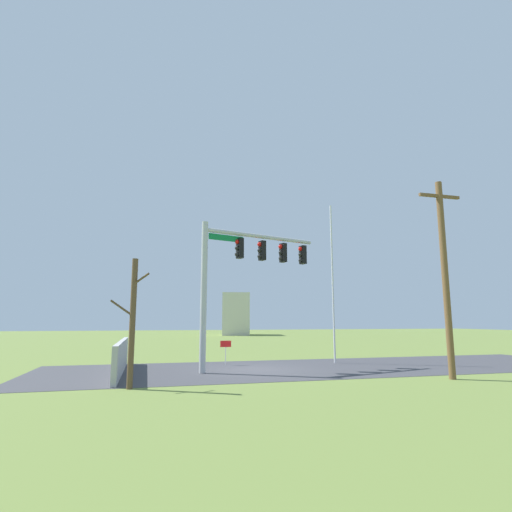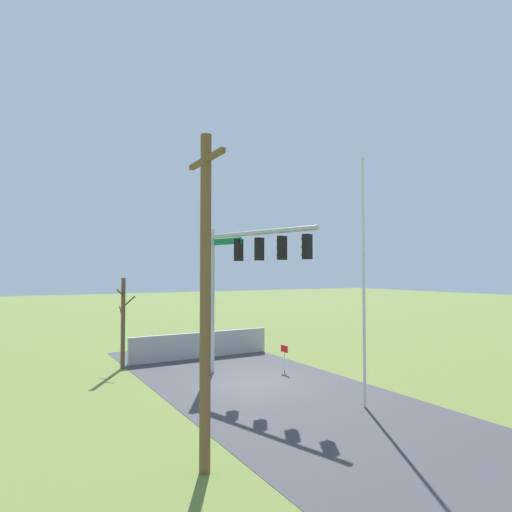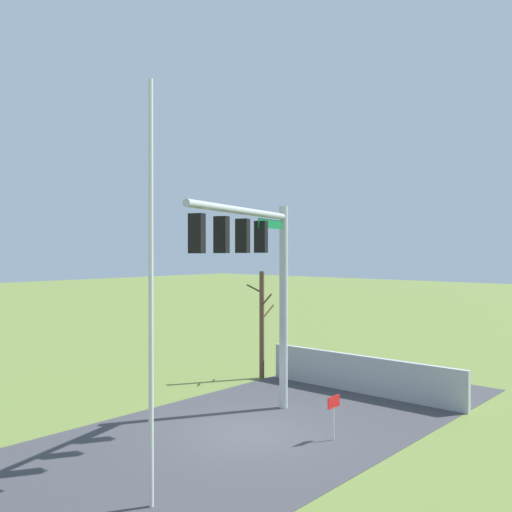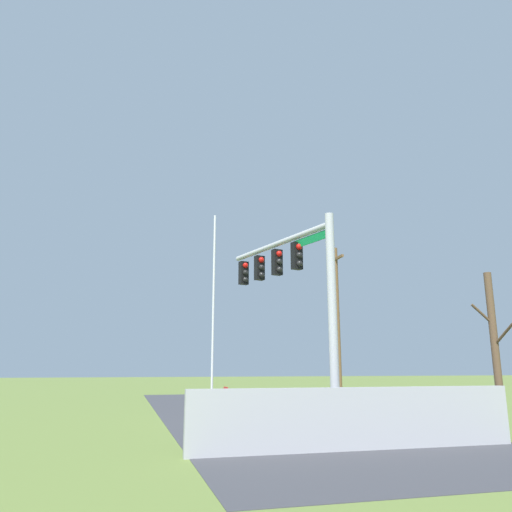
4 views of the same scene
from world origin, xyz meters
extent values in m
plane|color=olive|center=(0.00, 0.00, 0.00)|extent=(160.00, 160.00, 0.00)
cube|color=#3D3D42|center=(-4.00, 0.00, 0.01)|extent=(28.00, 8.00, 0.01)
cube|color=#B7B5AD|center=(3.67, 0.76, 0.00)|extent=(6.00, 6.00, 0.01)
cube|color=#A8A8AD|center=(6.07, -0.17, 0.69)|extent=(0.20, 7.89, 1.37)
cylinder|color=#B2B5BA|center=(2.67, 0.76, 3.34)|extent=(0.28, 0.28, 6.67)
cylinder|color=#B2B5BA|center=(-0.23, -0.09, 6.32)|extent=(5.85, 1.90, 0.20)
cube|color=#0F7238|center=(1.63, 0.46, 6.04)|extent=(1.73, 0.54, 0.28)
cube|color=black|center=(0.93, 0.25, 5.62)|extent=(0.33, 0.41, 0.96)
sphere|color=red|center=(1.08, 0.29, 5.92)|extent=(0.22, 0.22, 0.22)
sphere|color=black|center=(1.08, 0.29, 5.62)|extent=(0.22, 0.22, 0.22)
sphere|color=black|center=(1.08, 0.29, 5.32)|extent=(0.22, 0.22, 0.22)
cube|color=black|center=(-0.26, -0.10, 5.62)|extent=(0.33, 0.41, 0.96)
sphere|color=red|center=(-0.12, -0.06, 5.92)|extent=(0.22, 0.22, 0.22)
sphere|color=black|center=(-0.12, -0.06, 5.62)|extent=(0.22, 0.22, 0.22)
sphere|color=black|center=(-0.12, -0.06, 5.32)|extent=(0.22, 0.22, 0.22)
cube|color=black|center=(-1.46, -0.46, 5.62)|extent=(0.33, 0.41, 0.96)
sphere|color=red|center=(-1.32, -0.41, 5.92)|extent=(0.22, 0.22, 0.22)
sphere|color=black|center=(-1.32, -0.41, 5.62)|extent=(0.22, 0.22, 0.22)
sphere|color=black|center=(-1.32, -0.41, 5.32)|extent=(0.22, 0.22, 0.22)
cube|color=black|center=(-2.66, -0.81, 5.62)|extent=(0.33, 0.41, 0.96)
sphere|color=red|center=(-2.52, -0.77, 5.92)|extent=(0.22, 0.22, 0.22)
sphere|color=black|center=(-2.52, -0.77, 5.62)|extent=(0.22, 0.22, 0.22)
sphere|color=black|center=(-2.52, -0.77, 5.32)|extent=(0.22, 0.22, 0.22)
cylinder|color=silver|center=(-4.74, -1.69, 4.33)|extent=(0.10, 0.10, 8.67)
cylinder|color=brown|center=(-6.46, 5.01, 3.97)|extent=(0.26, 0.26, 7.94)
cube|color=brown|center=(-6.46, 5.01, 7.34)|extent=(1.90, 0.12, 0.12)
cylinder|color=brown|center=(5.53, 4.16, 2.18)|extent=(0.20, 0.20, 4.37)
cylinder|color=brown|center=(5.90, 4.16, 2.66)|extent=(0.78, 0.07, 0.57)
cylinder|color=brown|center=(5.29, 4.36, 3.66)|extent=(0.54, 0.47, 0.39)
cylinder|color=brown|center=(5.50, 3.88, 3.22)|extent=(0.12, 0.61, 0.55)
cylinder|color=silver|center=(1.09, -2.25, 0.45)|extent=(0.04, 0.04, 0.90)
cube|color=red|center=(1.09, -2.25, 1.06)|extent=(0.56, 0.02, 0.32)
cube|color=beige|center=(-8.56, -45.15, 3.25)|extent=(5.34, 7.44, 6.51)
camera|label=1|loc=(5.07, 18.74, 2.24)|focal=28.53mm
camera|label=2|loc=(-15.89, 9.06, 4.65)|focal=30.32mm
camera|label=3|loc=(-11.90, -10.80, 5.21)|focal=39.58mm
camera|label=4|loc=(16.76, -5.39, 1.83)|focal=34.45mm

